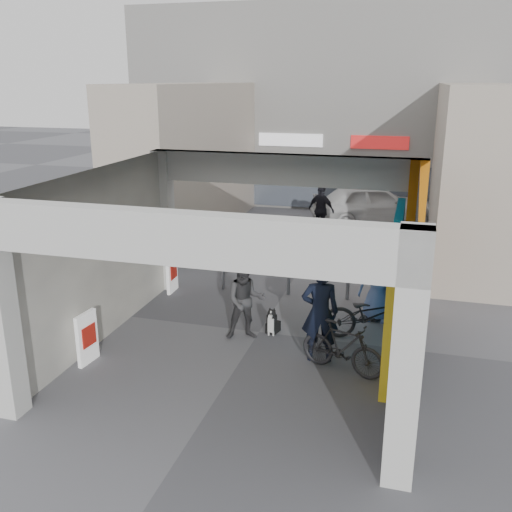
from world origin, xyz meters
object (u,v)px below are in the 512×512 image
(man_elderly, at_px, (379,283))
(man_with_dog, at_px, (320,313))
(border_collie, at_px, (272,323))
(man_crates, at_px, (321,210))
(cafe_set, at_px, (249,252))
(bicycle_rear, at_px, (342,347))
(man_back_turned, at_px, (245,300))
(produce_stand, at_px, (231,242))
(bicycle_front, at_px, (372,315))
(white_van, at_px, (373,204))

(man_elderly, bearing_deg, man_with_dog, -110.10)
(border_collie, bearing_deg, man_crates, 106.77)
(cafe_set, height_order, bicycle_rear, bicycle_rear)
(man_back_turned, relative_size, man_crates, 0.96)
(border_collie, bearing_deg, produce_stand, 130.77)
(border_collie, height_order, bicycle_front, bicycle_front)
(man_elderly, bearing_deg, man_back_turned, -143.74)
(white_van, bearing_deg, bicycle_rear, 161.01)
(cafe_set, bearing_deg, bicycle_rear, -59.09)
(man_with_dog, relative_size, man_elderly, 1.12)
(bicycle_front, height_order, white_van, white_van)
(man_crates, xyz_separation_m, bicycle_rear, (1.97, -9.48, -0.38))
(man_crates, bearing_deg, border_collie, 117.04)
(produce_stand, distance_m, white_van, 6.26)
(man_elderly, bearing_deg, bicycle_rear, -97.22)
(cafe_set, height_order, man_crates, man_crates)
(bicycle_front, bearing_deg, man_elderly, -12.94)
(border_collie, bearing_deg, man_with_dog, -23.67)
(produce_stand, distance_m, bicycle_front, 6.90)
(bicycle_front, bearing_deg, man_with_dog, 133.07)
(cafe_set, distance_m, man_with_dog, 6.23)
(bicycle_rear, relative_size, white_van, 0.36)
(man_elderly, height_order, white_van, man_elderly)
(bicycle_rear, height_order, white_van, white_van)
(produce_stand, distance_m, bicycle_rear, 7.91)
(man_elderly, distance_m, white_van, 8.93)
(bicycle_rear, bearing_deg, man_crates, 30.27)
(man_back_turned, distance_m, bicycle_front, 2.61)
(man_back_turned, distance_m, bicycle_rear, 2.31)
(bicycle_front, bearing_deg, border_collie, 88.43)
(border_collie, relative_size, bicycle_front, 0.30)
(man_crates, height_order, bicycle_front, man_crates)
(man_with_dog, distance_m, bicycle_rear, 0.77)
(border_collie, bearing_deg, cafe_set, 126.46)
(man_crates, distance_m, white_van, 2.57)
(man_back_turned, height_order, man_crates, man_crates)
(cafe_set, bearing_deg, border_collie, -67.86)
(bicycle_front, bearing_deg, man_crates, 5.84)
(man_elderly, relative_size, man_crates, 1.00)
(cafe_set, relative_size, man_crates, 0.83)
(man_with_dog, xyz_separation_m, white_van, (0.11, 11.13, -0.20))
(cafe_set, distance_m, bicycle_front, 5.72)
(man_with_dog, distance_m, white_van, 11.13)
(cafe_set, xyz_separation_m, man_elderly, (3.91, -3.19, 0.56))
(man_with_dog, bearing_deg, white_van, -102.61)
(border_collie, relative_size, white_van, 0.13)
(cafe_set, distance_m, white_van, 6.50)
(man_with_dog, bearing_deg, bicycle_front, -138.12)
(bicycle_rear, bearing_deg, man_elderly, 9.00)
(border_collie, relative_size, man_crates, 0.35)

